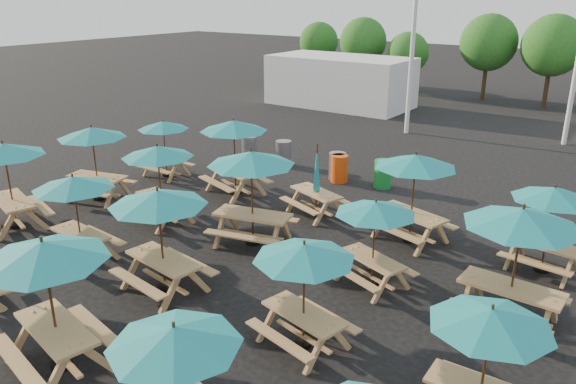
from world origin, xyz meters
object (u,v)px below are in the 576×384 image
Objects in this scene: picnic_unit_19 at (553,199)px; picnic_unit_1 at (4,155)px; picnic_unit_10 at (251,164)px; picnic_unit_17 at (490,325)px; picnic_unit_6 at (158,156)px; waste_bin_4 at (383,174)px; picnic_unit_12 at (175,344)px; picnic_unit_5 at (74,188)px; picnic_unit_13 at (304,258)px; picnic_unit_11 at (316,186)px; picnic_unit_2 at (92,137)px; picnic_unit_8 at (44,259)px; picnic_unit_15 at (415,166)px; waste_bin_0 at (249,148)px; waste_bin_2 at (337,166)px; picnic_unit_9 at (158,204)px; picnic_unit_3 at (163,129)px; waste_bin_3 at (339,169)px; picnic_unit_7 at (234,130)px; picnic_unit_18 at (521,225)px; picnic_unit_14 at (375,213)px; waste_bin_1 at (283,153)px.

picnic_unit_1 is at bearing -148.33° from picnic_unit_19.
picnic_unit_17 is (6.96, -3.16, -0.42)m from picnic_unit_10.
picnic_unit_6 reaches higher than waste_bin_4.
picnic_unit_10 is 1.20× the size of picnic_unit_12.
picnic_unit_5 is 0.92× the size of picnic_unit_6.
picnic_unit_6 reaches higher than picnic_unit_13.
picnic_unit_11 is at bearing 54.46° from picnic_unit_6.
picnic_unit_12 is at bearing -73.81° from picnic_unit_10.
picnic_unit_2 is 8.77m from picnic_unit_8.
picnic_unit_19 is (3.29, 0.21, -0.24)m from picnic_unit_15.
waste_bin_0 and waste_bin_2 have the same top height.
picnic_unit_11 is at bearing 94.58° from picnic_unit_9.
waste_bin_3 is at bearing 28.89° from picnic_unit_3.
picnic_unit_17 is at bearing -49.10° from waste_bin_2.
picnic_unit_10 reaches higher than picnic_unit_7.
picnic_unit_1 is at bearing -91.10° from picnic_unit_3.
picnic_unit_2 is at bearing 104.90° from picnic_unit_1.
picnic_unit_11 is at bearing -69.66° from waste_bin_2.
waste_bin_4 is at bearing 117.64° from picnic_unit_12.
picnic_unit_18 is at bearing -22.42° from picnic_unit_15.
picnic_unit_13 is at bearing 8.67° from picnic_unit_9.
picnic_unit_1 is 1.02× the size of picnic_unit_15.
picnic_unit_14 is 9.64m from waste_bin_1.
picnic_unit_6 is 1.12× the size of picnic_unit_19.
picnic_unit_5 is 4.40m from picnic_unit_8.
picnic_unit_12 reaches higher than waste_bin_3.
picnic_unit_3 is 6.72m from picnic_unit_5.
picnic_unit_2 is at bearing -176.73° from picnic_unit_18.
waste_bin_3 is at bearing -46.36° from waste_bin_2.
picnic_unit_3 is 0.89× the size of picnic_unit_14.
picnic_unit_3 is 4.32m from picnic_unit_6.
picnic_unit_8 is 3.20m from picnic_unit_12.
waste_bin_1 is at bearing 52.46° from picnic_unit_3.
picnic_unit_5 reaches higher than picnic_unit_12.
picnic_unit_14 is 0.87× the size of picnic_unit_15.
picnic_unit_10 is at bearing -82.67° from waste_bin_3.
picnic_unit_8 reaches higher than picnic_unit_12.
picnic_unit_14 is at bearing -174.44° from picnic_unit_18.
picnic_unit_18 reaches higher than waste_bin_2.
picnic_unit_10 reaches higher than picnic_unit_2.
waste_bin_2 is (-0.91, 9.06, -1.59)m from picnic_unit_9.
picnic_unit_10 is 8.03m from waste_bin_0.
picnic_unit_12 is (3.38, -8.86, 0.93)m from picnic_unit_11.
picnic_unit_1 reaches higher than picnic_unit_2.
picnic_unit_6 is 7.63m from waste_bin_4.
waste_bin_3 is (-4.34, 5.93, -1.29)m from picnic_unit_14.
picnic_unit_5 is 9.84m from picnic_unit_17.
waste_bin_0 is 5.78m from waste_bin_4.
picnic_unit_13 is (-0.01, 3.16, -0.00)m from picnic_unit_12.
picnic_unit_7 is 2.85× the size of waste_bin_0.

